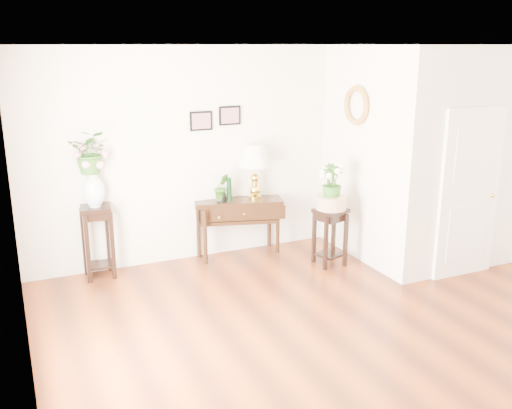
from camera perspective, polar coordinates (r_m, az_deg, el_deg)
floor at (r=5.94m, az=9.92°, el=-12.69°), size 6.00×5.50×0.02m
ceiling at (r=5.24m, az=11.41°, el=15.38°), size 6.00×5.50×0.02m
wall_back at (r=7.78m, az=-0.92°, el=5.34°), size 6.00×0.02×2.80m
wall_left at (r=4.51m, az=-22.73°, el=-3.71°), size 0.02×5.50×2.80m
partition at (r=8.05m, az=15.85°, el=5.09°), size 1.80×1.95×2.80m
door at (r=7.41m, az=20.55°, el=1.01°), size 0.90×0.05×2.10m
art_print_left at (r=7.46m, az=-5.52°, el=8.32°), size 0.30×0.02×0.25m
art_print_right at (r=7.59m, az=-2.64°, el=8.88°), size 0.30×0.02×0.25m
wall_ornament at (r=7.50m, az=9.98°, el=9.73°), size 0.07×0.51×0.51m
console_table at (r=7.79m, az=-1.76°, el=-2.30°), size 1.24×0.69×0.79m
table_lamp at (r=7.69m, az=-0.12°, el=3.20°), size 0.51×0.51×0.75m
green_vase at (r=7.59m, az=-2.71°, el=1.62°), size 0.08×0.08×0.32m
potted_plant at (r=7.55m, az=-3.46°, el=1.63°), size 0.20×0.17×0.37m
plant_stand_a at (r=7.31m, az=-15.53°, el=-3.61°), size 0.40×0.40×0.91m
porcelain_vase at (r=7.12m, az=-15.93°, el=1.57°), size 0.27×0.27×0.46m
lily_arrangement at (r=7.03m, az=-16.19°, el=5.05°), size 0.60×0.57×0.53m
plant_stand_b at (r=7.52m, az=7.39°, el=-3.22°), size 0.45×0.45×0.76m
ceramic_bowl at (r=7.38m, az=7.51°, el=0.16°), size 0.46×0.46×0.17m
narcissus at (r=7.31m, az=7.59°, el=2.22°), size 0.26×0.26×0.47m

